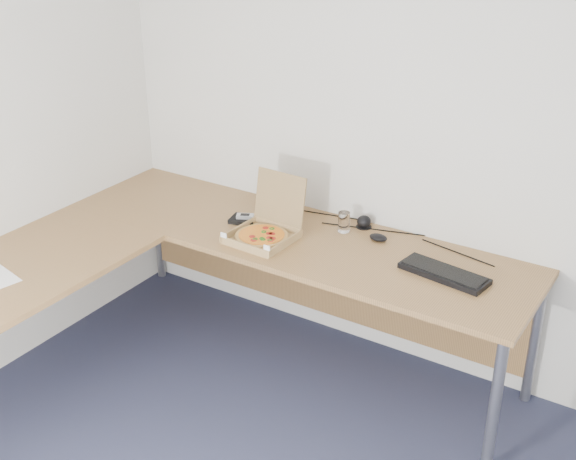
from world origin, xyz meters
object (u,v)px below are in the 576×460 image
Objects in this scene: wallet at (243,220)px; desk at (190,257)px; drinking_glass at (344,222)px; keyboard at (444,273)px; pizza_box at (264,233)px.

desk is at bearing -105.00° from wallet.
wallet is at bearing -160.32° from drinking_glass.
desk is 1.22m from keyboard.
keyboard is at bearing -11.93° from wallet.
pizza_box reaches higher than keyboard.
drinking_glass is 0.26× the size of keyboard.
wallet is (0.02, 0.43, 0.04)m from desk.
pizza_box is 0.24m from wallet.
wallet is at bearing 87.40° from desk.
drinking_glass is at bearing 173.01° from keyboard.
wallet is at bearing -170.95° from keyboard.
pizza_box is 3.26× the size of drinking_glass.
keyboard is at bearing -15.57° from drinking_glass.
keyboard is (1.14, 0.43, 0.04)m from desk.
wallet reaches higher than desk.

